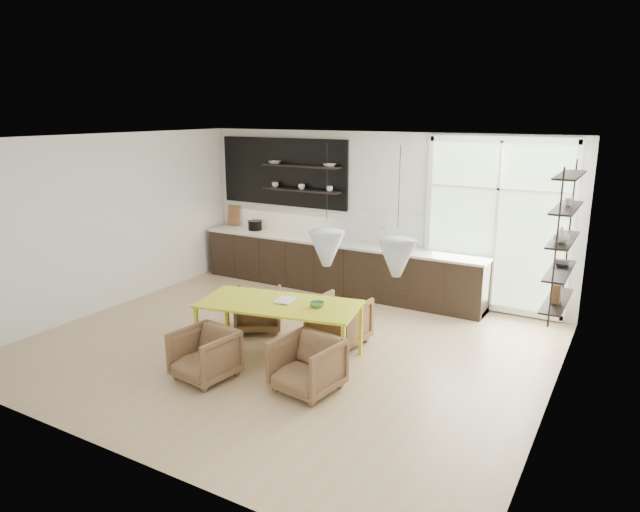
# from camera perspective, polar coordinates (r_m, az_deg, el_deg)

# --- Properties ---
(room) EXTENTS (7.02, 6.01, 2.91)m
(room) POSITION_cam_1_polar(r_m,az_deg,el_deg) (8.40, 3.79, 1.99)
(room) COLOR tan
(room) RESTS_ON ground
(kitchen_run) EXTENTS (5.54, 0.69, 2.75)m
(kitchen_run) POSITION_cam_1_polar(r_m,az_deg,el_deg) (10.55, 1.31, -0.25)
(kitchen_run) COLOR black
(kitchen_run) RESTS_ON ground
(right_shelving) EXTENTS (0.26, 1.22, 1.90)m
(right_shelving) POSITION_cam_1_polar(r_m,az_deg,el_deg) (7.66, 23.07, 1.12)
(right_shelving) COLOR black
(right_shelving) RESTS_ON ground
(dining_table) EXTENTS (2.27, 1.36, 0.77)m
(dining_table) POSITION_cam_1_polar(r_m,az_deg,el_deg) (7.63, -4.10, -5.07)
(dining_table) COLOR gold
(dining_table) RESTS_ON ground
(armchair_back_left) EXTENTS (0.94, 0.95, 0.63)m
(armchair_back_left) POSITION_cam_1_polar(r_m,az_deg,el_deg) (8.76, -6.19, -5.33)
(armchair_back_left) COLOR brown
(armchair_back_left) RESTS_ON ground
(armchair_back_right) EXTENTS (0.79, 0.81, 0.68)m
(armchair_back_right) POSITION_cam_1_polar(r_m,az_deg,el_deg) (8.18, 1.94, -6.51)
(armchair_back_right) COLOR brown
(armchair_back_right) RESTS_ON ground
(armchair_front_left) EXTENTS (0.77, 0.78, 0.63)m
(armchair_front_left) POSITION_cam_1_polar(r_m,az_deg,el_deg) (7.31, -11.46, -9.65)
(armchair_front_left) COLOR brown
(armchair_front_left) RESTS_ON ground
(armchair_front_right) EXTENTS (0.80, 0.82, 0.66)m
(armchair_front_right) POSITION_cam_1_polar(r_m,az_deg,el_deg) (6.86, -1.29, -10.86)
(armchair_front_right) COLOR brown
(armchair_front_right) RESTS_ON ground
(wire_stool) EXTENTS (0.30, 0.30, 0.38)m
(wire_stool) POSITION_cam_1_polar(r_m,az_deg,el_deg) (7.99, -11.44, -8.06)
(wire_stool) COLOR black
(wire_stool) RESTS_ON ground
(table_book) EXTENTS (0.27, 0.34, 0.03)m
(table_book) POSITION_cam_1_polar(r_m,az_deg,el_deg) (7.71, -4.30, -4.34)
(table_book) COLOR white
(table_book) RESTS_ON dining_table
(table_bowl) EXTENTS (0.23, 0.23, 0.06)m
(table_bowl) POSITION_cam_1_polar(r_m,az_deg,el_deg) (7.43, -0.31, -4.89)
(table_bowl) COLOR #447949
(table_bowl) RESTS_ON dining_table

